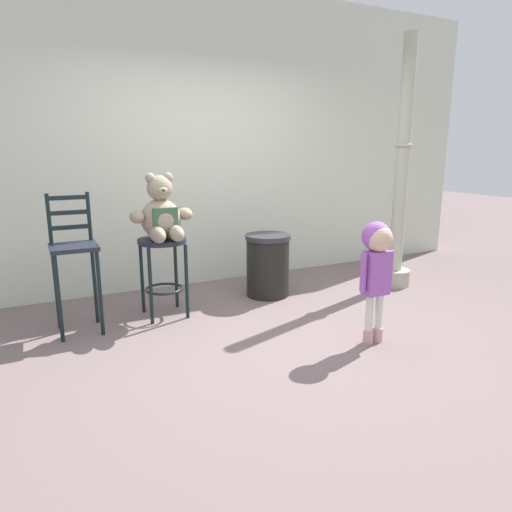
{
  "coord_description": "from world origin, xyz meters",
  "views": [
    {
      "loc": [
        -1.74,
        -3.06,
        1.52
      ],
      "look_at": [
        -0.03,
        0.37,
        0.62
      ],
      "focal_mm": 32.11,
      "sensor_mm": 36.0,
      "label": 1
    }
  ],
  "objects_px": {
    "teddy_bear": "(162,215)",
    "trash_bin": "(268,265)",
    "bar_chair_empty": "(74,255)",
    "bar_stool_with_teddy": "(163,260)",
    "child_walking": "(377,256)",
    "lamppost": "(400,193)"
  },
  "relations": [
    {
      "from": "lamppost",
      "to": "bar_chair_empty",
      "type": "bearing_deg",
      "value": 177.21
    },
    {
      "from": "bar_stool_with_teddy",
      "to": "trash_bin",
      "type": "relative_size",
      "value": 1.11
    },
    {
      "from": "child_walking",
      "to": "trash_bin",
      "type": "bearing_deg",
      "value": 27.85
    },
    {
      "from": "trash_bin",
      "to": "bar_chair_empty",
      "type": "distance_m",
      "value": 1.92
    },
    {
      "from": "teddy_bear",
      "to": "lamppost",
      "type": "relative_size",
      "value": 0.22
    },
    {
      "from": "bar_stool_with_teddy",
      "to": "trash_bin",
      "type": "distance_m",
      "value": 1.16
    },
    {
      "from": "bar_chair_empty",
      "to": "lamppost",
      "type": "bearing_deg",
      "value": -2.79
    },
    {
      "from": "teddy_bear",
      "to": "trash_bin",
      "type": "height_order",
      "value": "teddy_bear"
    },
    {
      "from": "trash_bin",
      "to": "bar_chair_empty",
      "type": "xyz_separation_m",
      "value": [
        -1.89,
        -0.14,
        0.33
      ]
    },
    {
      "from": "bar_stool_with_teddy",
      "to": "trash_bin",
      "type": "xyz_separation_m",
      "value": [
        1.14,
        0.1,
        -0.2
      ]
    },
    {
      "from": "bar_stool_with_teddy",
      "to": "trash_bin",
      "type": "bearing_deg",
      "value": 5.22
    },
    {
      "from": "bar_chair_empty",
      "to": "trash_bin",
      "type": "bearing_deg",
      "value": 4.38
    },
    {
      "from": "bar_chair_empty",
      "to": "bar_stool_with_teddy",
      "type": "bearing_deg",
      "value": 3.11
    },
    {
      "from": "lamppost",
      "to": "trash_bin",
      "type": "bearing_deg",
      "value": 168.18
    },
    {
      "from": "child_walking",
      "to": "trash_bin",
      "type": "distance_m",
      "value": 1.51
    },
    {
      "from": "trash_bin",
      "to": "lamppost",
      "type": "height_order",
      "value": "lamppost"
    },
    {
      "from": "bar_stool_with_teddy",
      "to": "teddy_bear",
      "type": "xyz_separation_m",
      "value": [
        -0.0,
        -0.03,
        0.41
      ]
    },
    {
      "from": "bar_stool_with_teddy",
      "to": "child_walking",
      "type": "height_order",
      "value": "child_walking"
    },
    {
      "from": "bar_chair_empty",
      "to": "teddy_bear",
      "type": "bearing_deg",
      "value": 0.92
    },
    {
      "from": "child_walking",
      "to": "bar_chair_empty",
      "type": "distance_m",
      "value": 2.45
    },
    {
      "from": "bar_stool_with_teddy",
      "to": "bar_chair_empty",
      "type": "relative_size",
      "value": 0.63
    },
    {
      "from": "child_walking",
      "to": "trash_bin",
      "type": "relative_size",
      "value": 1.49
    }
  ]
}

